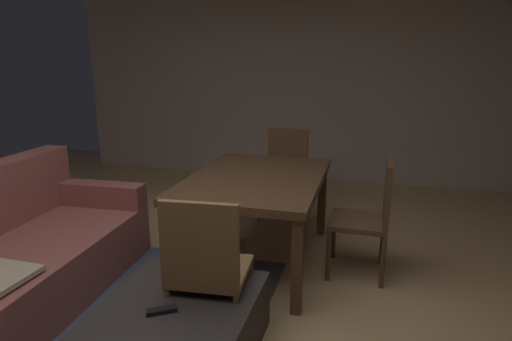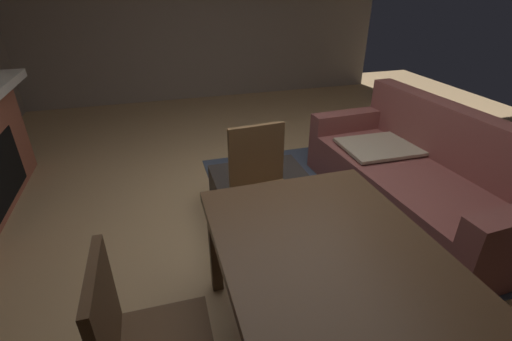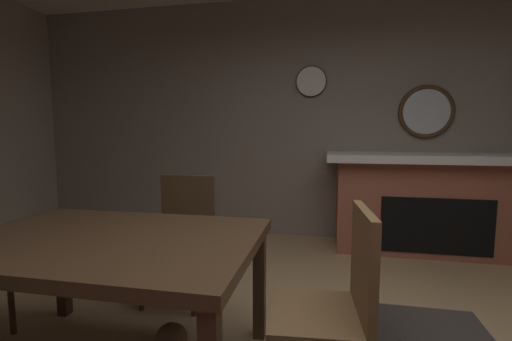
% 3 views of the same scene
% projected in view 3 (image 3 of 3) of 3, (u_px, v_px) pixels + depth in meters
% --- Properties ---
extents(wall_back_fireplace_side, '(8.37, 0.12, 2.84)m').
position_uv_depth(wall_back_fireplace_side, '(343.00, 120.00, 4.14)').
color(wall_back_fireplace_side, gray).
rests_on(wall_back_fireplace_side, ground).
extents(fireplace, '(2.14, 0.76, 1.05)m').
position_uv_depth(fireplace, '(429.00, 203.00, 3.69)').
color(fireplace, '#9E5642').
rests_on(fireplace, ground).
extents(round_wall_mirror, '(0.59, 0.05, 0.59)m').
position_uv_depth(round_wall_mirror, '(426.00, 112.00, 3.86)').
color(round_wall_mirror, '#4C331E').
extents(dining_table, '(1.51, 1.04, 0.74)m').
position_uv_depth(dining_table, '(110.00, 250.00, 1.79)').
color(dining_table, '#513823').
rests_on(dining_table, ground).
extents(dining_chair_south, '(0.45, 0.45, 0.93)m').
position_uv_depth(dining_chair_south, '(183.00, 229.00, 2.70)').
color(dining_chair_south, '#513823').
rests_on(dining_chair_south, ground).
extents(dining_chair_west, '(0.47, 0.47, 0.93)m').
position_uv_depth(dining_chair_west, '(338.00, 297.00, 1.59)').
color(dining_chair_west, brown).
rests_on(dining_chair_west, ground).
extents(wall_clock, '(0.36, 0.03, 0.36)m').
position_uv_depth(wall_clock, '(311.00, 81.00, 4.08)').
color(wall_clock, silver).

